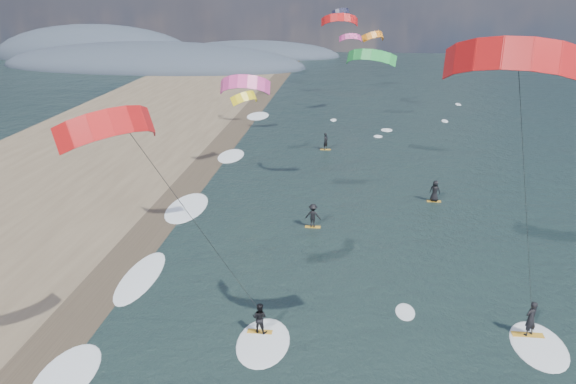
# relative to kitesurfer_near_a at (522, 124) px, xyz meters

# --- Properties ---
(wet_sand_strip) EXTENTS (3.00, 240.00, 0.00)m
(wet_sand_strip) POSITION_rel_kitesurfer_near_a_xyz_m (-19.89, 3.39, -11.94)
(wet_sand_strip) COLOR #382D23
(wet_sand_strip) RESTS_ON ground
(coastal_hills) EXTENTS (80.00, 41.00, 15.00)m
(coastal_hills) POSITION_rel_kitesurfer_near_a_xyz_m (-52.73, 101.26, -11.94)
(coastal_hills) COLOR #3D4756
(coastal_hills) RESTS_ON ground
(kitesurfer_near_a) EXTENTS (8.09, 8.84, 15.45)m
(kitesurfer_near_a) POSITION_rel_kitesurfer_near_a_xyz_m (0.00, 0.00, 0.00)
(kitesurfer_near_a) COLOR gold
(kitesurfer_near_a) RESTS_ON ground
(kitesurfer_near_b) EXTENTS (6.85, 9.18, 13.31)m
(kitesurfer_near_b) POSITION_rel_kitesurfer_near_a_xyz_m (-12.44, -0.57, -3.50)
(kitesurfer_near_b) COLOR gold
(kitesurfer_near_b) RESTS_ON ground
(far_kitesurfers) EXTENTS (10.62, 20.70, 1.81)m
(far_kitesurfers) POSITION_rel_kitesurfer_near_a_xyz_m (-5.59, 22.66, -11.05)
(far_kitesurfers) COLOR gold
(far_kitesurfers) RESTS_ON ground
(bg_kite_field) EXTENTS (14.92, 71.64, 12.16)m
(bg_kite_field) POSITION_rel_kitesurfer_near_a_xyz_m (-8.23, 47.51, 0.14)
(bg_kite_field) COLOR yellow
(bg_kite_field) RESTS_ON ground
(shoreline_surf) EXTENTS (2.40, 79.40, 0.11)m
(shoreline_surf) POSITION_rel_kitesurfer_near_a_xyz_m (-18.69, 8.14, -11.94)
(shoreline_surf) COLOR white
(shoreline_surf) RESTS_ON ground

